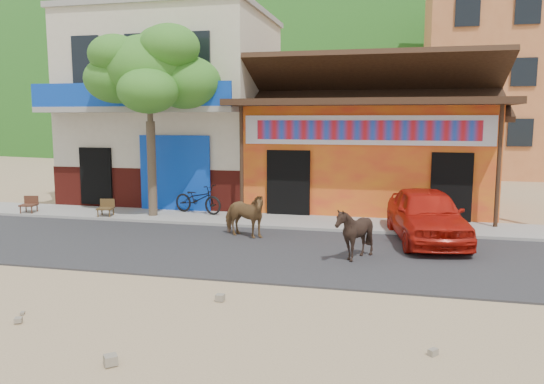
{
  "coord_description": "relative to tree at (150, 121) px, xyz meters",
  "views": [
    {
      "loc": [
        2.99,
        -9.64,
        3.21
      ],
      "look_at": [
        -0.01,
        3.0,
        1.4
      ],
      "focal_mm": 35.0,
      "sensor_mm": 36.0,
      "label": 1
    }
  ],
  "objects": [
    {
      "name": "sidewalk",
      "position": [
        4.6,
        0.2,
        -3.06
      ],
      "size": [
        60.0,
        2.0,
        0.12
      ],
      "primitive_type": "cube",
      "color": "gray",
      "rests_on": "ground"
    },
    {
      "name": "cow_tan",
      "position": [
        3.64,
        -2.03,
        -2.48
      ],
      "size": [
        1.56,
        1.08,
        1.2
      ],
      "primitive_type": "imported",
      "rotation": [
        0.0,
        0.0,
        1.23
      ],
      "color": "brown",
      "rests_on": "road"
    },
    {
      "name": "tree",
      "position": [
        0.0,
        0.0,
        0.0
      ],
      "size": [
        3.0,
        3.0,
        6.0
      ],
      "primitive_type": null,
      "color": "#2D721E",
      "rests_on": "sidewalk"
    },
    {
      "name": "dance_club",
      "position": [
        6.6,
        4.2,
        -1.32
      ],
      "size": [
        8.0,
        6.0,
        3.6
      ],
      "primitive_type": "cube",
      "color": "orange",
      "rests_on": "ground"
    },
    {
      "name": "red_car",
      "position": [
        8.38,
        -1.36,
        -2.39
      ],
      "size": [
        2.3,
        4.3,
        1.39
      ],
      "primitive_type": "imported",
      "rotation": [
        0.0,
        0.0,
        0.17
      ],
      "color": "#B8170D",
      "rests_on": "road"
    },
    {
      "name": "cow_dark",
      "position": [
        6.71,
        -3.68,
        -2.47
      ],
      "size": [
        1.36,
        1.29,
        1.22
      ],
      "primitive_type": "imported",
      "rotation": [
        0.0,
        0.0,
        -1.24
      ],
      "color": "black",
      "rests_on": "road"
    },
    {
      "name": "hillside",
      "position": [
        4.6,
        64.2,
        8.88
      ],
      "size": [
        100.0,
        40.0,
        24.0
      ],
      "primitive_type": "ellipsoid",
      "color": "#194C14",
      "rests_on": "ground"
    },
    {
      "name": "scooter",
      "position": [
        1.28,
        0.68,
        -2.52
      ],
      "size": [
        1.91,
        1.09,
        0.95
      ],
      "primitive_type": "imported",
      "rotation": [
        0.0,
        0.0,
        1.3
      ],
      "color": "black",
      "rests_on": "sidewalk"
    },
    {
      "name": "cafe_building",
      "position": [
        -0.9,
        4.2,
        0.38
      ],
      "size": [
        7.0,
        6.0,
        7.0
      ],
      "primitive_type": "cube",
      "color": "beige",
      "rests_on": "ground"
    },
    {
      "name": "cafe_chair_right",
      "position": [
        -1.4,
        -0.5,
        -2.5
      ],
      "size": [
        0.55,
        0.55,
        0.99
      ],
      "primitive_type": null,
      "rotation": [
        0.0,
        0.0,
        0.2
      ],
      "color": "#493218",
      "rests_on": "sidewalk"
    },
    {
      "name": "road",
      "position": [
        4.6,
        -3.3,
        -3.1
      ],
      "size": [
        60.0,
        5.0,
        0.04
      ],
      "primitive_type": "cube",
      "color": "#28282B",
      "rests_on": "ground"
    },
    {
      "name": "apartment_front",
      "position": [
        13.6,
        18.2,
        2.88
      ],
      "size": [
        9.0,
        9.0,
        12.0
      ],
      "primitive_type": "cube",
      "color": "#CC723F",
      "rests_on": "ground"
    },
    {
      "name": "ground",
      "position": [
        4.6,
        -5.8,
        -3.12
      ],
      "size": [
        120.0,
        120.0,
        0.0
      ],
      "primitive_type": "plane",
      "color": "#9E825B",
      "rests_on": "ground"
    },
    {
      "name": "cafe_chair_left",
      "position": [
        -4.22,
        -0.5,
        -2.5
      ],
      "size": [
        0.55,
        0.55,
        1.01
      ],
      "primitive_type": null,
      "rotation": [
        0.0,
        0.0,
        0.2
      ],
      "color": "#452417",
      "rests_on": "sidewalk"
    }
  ]
}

